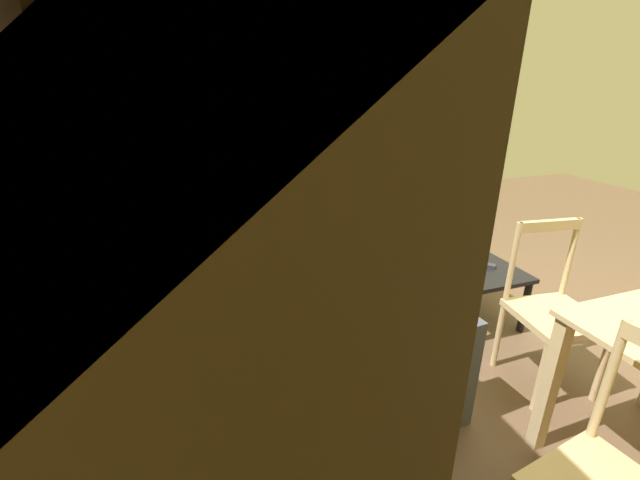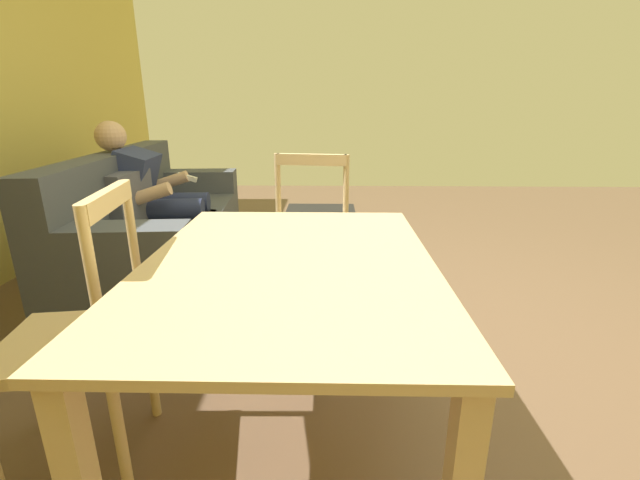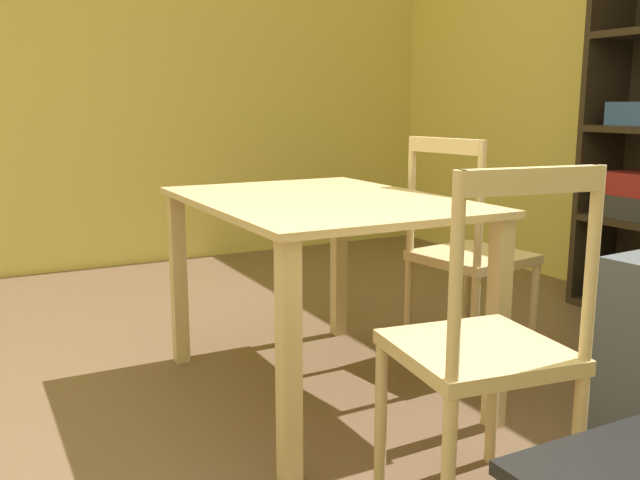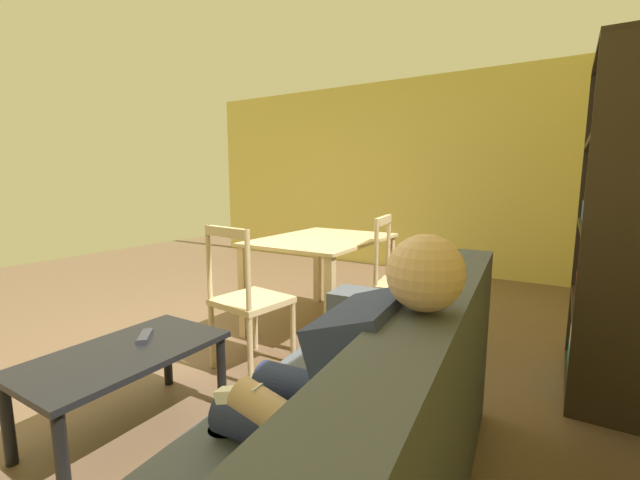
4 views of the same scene
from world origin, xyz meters
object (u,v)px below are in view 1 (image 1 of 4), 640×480
person_lounging (309,259)px  tv_remote (483,264)px  couch (312,296)px  dining_chair_facing_couch (552,312)px  coffee_table (464,266)px

person_lounging → tv_remote: (-0.21, -1.26, -0.14)m
couch → dining_chair_facing_couch: bearing=-126.0°
coffee_table → tv_remote: (-0.15, -0.04, 0.07)m
person_lounging → dining_chair_facing_couch: person_lounging is taller
couch → person_lounging: (0.06, -0.00, 0.25)m
couch → person_lounging: 0.26m
coffee_table → dining_chair_facing_couch: (-0.84, 0.05, 0.10)m
couch → dining_chair_facing_couch: size_ratio=2.27×
person_lounging → tv_remote: size_ratio=6.50×
coffee_table → tv_remote: 0.17m
tv_remote → dining_chair_facing_couch: size_ratio=0.18×
coffee_table → tv_remote: bearing=-163.6°
couch → dining_chair_facing_couch: 1.45m
couch → coffee_table: couch is taller
couch → coffee_table: (-0.00, -1.22, 0.04)m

